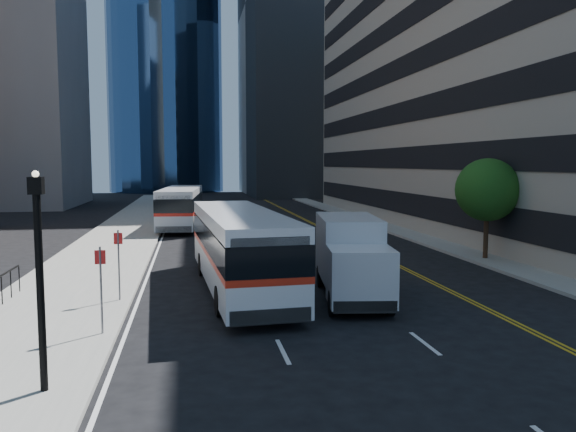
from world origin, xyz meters
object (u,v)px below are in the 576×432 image
Objects in this scene: street_tree at (487,190)px; box_truck at (351,256)px; lamp_post at (40,272)px; bus_rear at (181,206)px; bus_front at (239,247)px.

box_truck is (-9.06, -6.56, -2.07)m from street_tree.
bus_rear is (2.40, 31.83, -1.04)m from lamp_post.
street_tree is at bearing 43.91° from box_truck.
box_truck is at bearing 39.74° from lamp_post.
box_truck is (3.94, -2.05, -0.14)m from bus_front.
lamp_post is 0.37× the size of bus_front.
street_tree reaches higher than box_truck.
bus_rear reaches higher than box_truck.
street_tree is 13.90m from bus_front.
bus_front is at bearing -79.21° from bus_rear.
street_tree is 23.77m from bus_rear.
bus_rear is 1.89× the size of box_truck.
street_tree reaches higher than lamp_post.
bus_front is 4.45m from box_truck.
bus_rear is 25.26m from box_truck.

